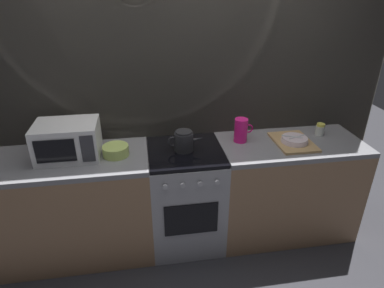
% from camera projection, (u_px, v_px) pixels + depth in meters
% --- Properties ---
extents(ground_plane, '(8.00, 8.00, 0.00)m').
position_uv_depth(ground_plane, '(186.00, 237.00, 3.03)').
color(ground_plane, '#2D2D33').
extents(back_wall, '(3.60, 0.05, 2.40)m').
position_uv_depth(back_wall, '(180.00, 101.00, 2.78)').
color(back_wall, '#A39989').
rests_on(back_wall, ground_plane).
extents(counter_left, '(1.20, 0.60, 0.90)m').
position_uv_depth(counter_left, '(77.00, 207.00, 2.71)').
color(counter_left, '#997251').
rests_on(counter_left, ground_plane).
extents(stove_unit, '(0.60, 0.63, 0.90)m').
position_uv_depth(stove_unit, '(186.00, 197.00, 2.83)').
color(stove_unit, '#9E9EA3').
rests_on(stove_unit, ground_plane).
extents(counter_right, '(1.20, 0.60, 0.90)m').
position_uv_depth(counter_right, '(285.00, 187.00, 2.96)').
color(counter_right, '#997251').
rests_on(counter_right, ground_plane).
extents(microwave, '(0.46, 0.35, 0.27)m').
position_uv_depth(microwave, '(68.00, 140.00, 2.49)').
color(microwave, white).
rests_on(microwave, counter_left).
extents(kettle, '(0.28, 0.15, 0.17)m').
position_uv_depth(kettle, '(184.00, 141.00, 2.60)').
color(kettle, '#262628').
rests_on(kettle, stove_unit).
extents(mixing_bowl, '(0.20, 0.20, 0.08)m').
position_uv_depth(mixing_bowl, '(116.00, 151.00, 2.54)').
color(mixing_bowl, '#B7D166').
rests_on(mixing_bowl, counter_left).
extents(pitcher, '(0.16, 0.11, 0.20)m').
position_uv_depth(pitcher, '(241.00, 130.00, 2.74)').
color(pitcher, '#E5197A').
rests_on(pitcher, counter_right).
extents(dish_pile, '(0.30, 0.40, 0.07)m').
position_uv_depth(dish_pile, '(294.00, 141.00, 2.73)').
color(dish_pile, tan).
rests_on(dish_pile, counter_right).
extents(spice_jar, '(0.08, 0.08, 0.10)m').
position_uv_depth(spice_jar, '(320.00, 130.00, 2.87)').
color(spice_jar, silver).
rests_on(spice_jar, counter_right).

